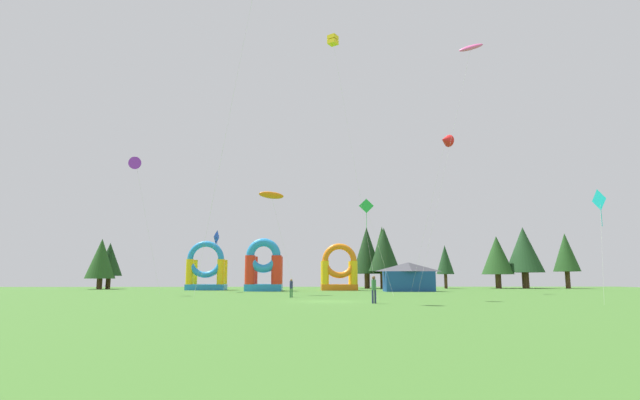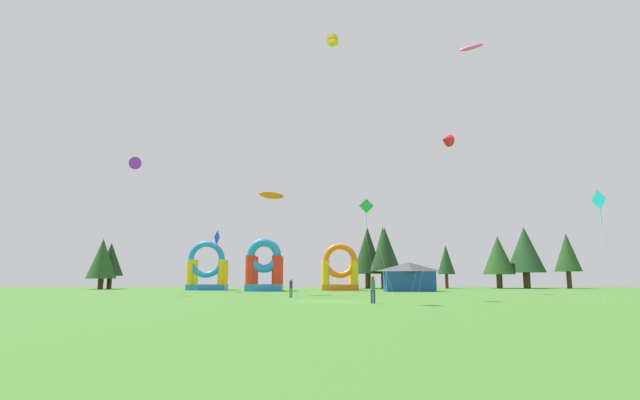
{
  "view_description": "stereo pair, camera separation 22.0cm",
  "coord_description": "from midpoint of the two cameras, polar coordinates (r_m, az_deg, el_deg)",
  "views": [
    {
      "loc": [
        -1.72,
        -37.35,
        1.75
      ],
      "look_at": [
        0.0,
        12.88,
        9.61
      ],
      "focal_mm": 27.89,
      "sensor_mm": 36.0,
      "label": 1
    },
    {
      "loc": [
        -1.5,
        -37.35,
        1.75
      ],
      "look_at": [
        0.0,
        12.88,
        9.61
      ],
      "focal_mm": 27.89,
      "sensor_mm": 36.0,
      "label": 2
    }
  ],
  "objects": [
    {
      "name": "ground_plane",
      "position": [
        37.43,
        0.77,
        -11.57
      ],
      "size": [
        120.0,
        120.0,
        0.0
      ],
      "primitive_type": "plane",
      "color": "#3D6B28"
    },
    {
      "name": "kite_pink_parafoil",
      "position": [
        61.05,
        17.05,
        16.37
      ],
      "size": [
        7.88,
        2.62,
        28.15
      ],
      "color": "#EA599E",
      "rests_on": "ground_plane"
    },
    {
      "name": "kite_blue_diamond",
      "position": [
        63.13,
        -11.48,
        -4.33
      ],
      "size": [
        2.72,
        2.11,
        7.24
      ],
      "color": "blue",
      "rests_on": "ground_plane"
    },
    {
      "name": "kite_cyan_diamond",
      "position": [
        40.27,
        29.67,
        -0.1
      ],
      "size": [
        1.49,
        1.98,
        7.67
      ],
      "color": "#19B7CC",
      "rests_on": "ground_plane"
    },
    {
      "name": "kite_orange_parafoil",
      "position": [
        52.84,
        -5.47,
        0.55
      ],
      "size": [
        4.09,
        2.0,
        10.93
      ],
      "color": "orange",
      "rests_on": "ground_plane"
    },
    {
      "name": "kite_green_diamond",
      "position": [
        52.5,
        5.47,
        -0.86
      ],
      "size": [
        2.77,
        2.85,
        9.66
      ],
      "color": "green",
      "rests_on": "ground_plane"
    },
    {
      "name": "kite_red_delta",
      "position": [
        61.45,
        14.34,
        6.67
      ],
      "size": [
        4.63,
        5.86,
        18.73
      ],
      "color": "red",
      "rests_on": "ground_plane"
    },
    {
      "name": "kite_yellow_box",
      "position": [
        47.7,
        1.6,
        17.79
      ],
      "size": [
        3.89,
        3.05,
        23.67
      ],
      "color": "yellow",
      "rests_on": "ground_plane"
    },
    {
      "name": "kite_purple_delta",
      "position": [
        56.55,
        -20.22,
        3.92
      ],
      "size": [
        3.84,
        1.48,
        14.48
      ],
      "color": "purple",
      "rests_on": "ground_plane"
    },
    {
      "name": "person_near_camera",
      "position": [
        34.73,
        6.27,
        -9.9
      ],
      "size": [
        0.35,
        0.35,
        1.86
      ],
      "rotation": [
        0.0,
        0.0,
        3.04
      ],
      "color": "navy",
      "rests_on": "ground_plane"
    },
    {
      "name": "person_left_edge",
      "position": [
        44.97,
        -3.21,
        -9.86
      ],
      "size": [
        0.34,
        0.34,
        1.65
      ],
      "rotation": [
        0.0,
        0.0,
        3.38
      ],
      "color": "#33723F",
      "rests_on": "ground_plane"
    },
    {
      "name": "inflatable_red_slide",
      "position": [
        69.9,
        2.37,
        -8.32
      ],
      "size": [
        5.0,
        3.68,
        6.44
      ],
      "color": "orange",
      "rests_on": "ground_plane"
    },
    {
      "name": "inflatable_blue_arch",
      "position": [
        66.63,
        -6.3,
        -8.09
      ],
      "size": [
        4.75,
        4.95,
        6.83
      ],
      "color": "#268CD8",
      "rests_on": "ground_plane"
    },
    {
      "name": "inflatable_orange_dome",
      "position": [
        73.04,
        -12.75,
        -7.98
      ],
      "size": [
        5.38,
        3.72,
        6.89
      ],
      "color": "#268CD8",
      "rests_on": "ground_plane"
    },
    {
      "name": "festival_tent",
      "position": [
        65.3,
        10.28,
        -8.67
      ],
      "size": [
        6.22,
        3.03,
        3.68
      ],
      "color": "#19478C",
      "rests_on": "ground_plane"
    },
    {
      "name": "tree_row_0",
      "position": [
        83.61,
        -23.64,
        -6.19
      ],
      "size": [
        4.44,
        4.44,
        7.68
      ],
      "color": "#4C331E",
      "rests_on": "ground_plane"
    },
    {
      "name": "tree_row_1",
      "position": [
        84.79,
        -22.81,
        -6.32
      ],
      "size": [
        3.95,
        3.95,
        7.14
      ],
      "color": "#4C331E",
      "rests_on": "ground_plane"
    },
    {
      "name": "tree_row_2",
      "position": [
        82.24,
        5.56,
        -5.79
      ],
      "size": [
        4.8,
        4.8,
        9.99
      ],
      "color": "#4C331E",
      "rests_on": "ground_plane"
    },
    {
      "name": "tree_row_3",
      "position": [
        78.76,
        7.53,
        -5.67
      ],
      "size": [
        4.88,
        4.88,
        9.53
      ],
      "color": "#4C331E",
      "rests_on": "ground_plane"
    },
    {
      "name": "tree_row_4",
      "position": [
        82.94,
        7.32,
        -5.73
      ],
      "size": [
        4.37,
        4.37,
        10.13
      ],
      "color": "#4C331E",
      "rests_on": "ground_plane"
    },
    {
      "name": "tree_row_5",
      "position": [
        84.26,
        14.33,
        -6.67
      ],
      "size": [
        2.83,
        2.83,
        7.02
      ],
      "color": "#4C331E",
      "rests_on": "ground_plane"
    },
    {
      "name": "tree_row_6",
      "position": [
        87.5,
        19.83,
        -5.99
      ],
      "size": [
        5.16,
        5.16,
        8.57
      ],
      "color": "#4C331E",
      "rests_on": "ground_plane"
    },
    {
      "name": "tree_row_7",
      "position": [
        89.22,
        22.52,
        -5.31
      ],
      "size": [
        6.19,
        6.19,
        10.07
      ],
      "color": "#4C331E",
      "rests_on": "ground_plane"
    },
    {
      "name": "tree_row_8",
      "position": [
        91.14,
        26.55,
        -5.42
      ],
      "size": [
        4.19,
        4.19,
        8.98
      ],
      "color": "#4C331E",
      "rests_on": "ground_plane"
    }
  ]
}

